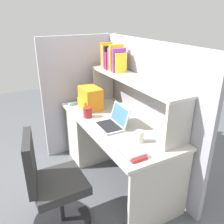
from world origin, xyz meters
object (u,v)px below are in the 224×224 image
(laptop, at_px, (113,122))
(paper_cup, at_px, (140,136))
(office_chair, at_px, (53,190))
(snack_canister, at_px, (88,112))
(computer_mouse, at_px, (73,104))
(backpack, at_px, (90,98))

(laptop, relative_size, paper_cup, 2.96)
(laptop, distance_m, office_chair, 0.85)
(snack_canister, bearing_deg, laptop, 22.06)
(snack_canister, bearing_deg, office_chair, -45.32)
(snack_canister, height_order, office_chair, office_chair)
(computer_mouse, distance_m, paper_cup, 1.18)
(backpack, height_order, office_chair, backpack)
(paper_cup, bearing_deg, backpack, -175.91)
(paper_cup, distance_m, office_chair, 0.89)
(backpack, relative_size, office_chair, 0.32)
(computer_mouse, bearing_deg, paper_cup, 4.81)
(computer_mouse, bearing_deg, backpack, 29.06)
(computer_mouse, bearing_deg, snack_canister, -3.42)
(computer_mouse, distance_m, snack_canister, 0.44)
(laptop, relative_size, backpack, 1.05)
(backpack, distance_m, snack_canister, 0.27)
(backpack, relative_size, snack_canister, 2.63)
(computer_mouse, bearing_deg, laptop, 5.59)
(computer_mouse, relative_size, snack_canister, 0.91)
(laptop, relative_size, computer_mouse, 3.03)
(backpack, xyz_separation_m, paper_cup, (0.95, 0.07, -0.07))
(office_chair, bearing_deg, laptop, -60.34)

